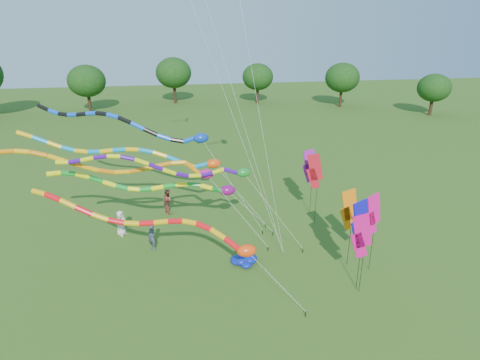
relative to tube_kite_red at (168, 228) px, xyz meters
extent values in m
plane|color=#2C5516|center=(4.09, -1.63, -3.82)|extent=(160.00, 160.00, 0.00)
cylinder|color=#382314|center=(39.57, 37.58, -2.09)|extent=(0.50, 0.50, 3.47)
ellipsoid|color=#10370F|center=(39.57, 37.58, 2.44)|extent=(7.32, 7.32, 6.22)
cylinder|color=#382314|center=(27.70, 44.45, -2.69)|extent=(0.50, 0.50, 2.27)
ellipsoid|color=#10370F|center=(27.70, 44.45, 0.28)|extent=(4.80, 4.80, 4.08)
cylinder|color=#382314|center=(15.58, 51.79, -2.20)|extent=(0.50, 0.50, 3.24)
ellipsoid|color=#10370F|center=(15.58, 51.79, 2.04)|extent=(6.85, 6.85, 5.82)
cylinder|color=#382314|center=(1.40, 52.08, -2.71)|extent=(0.50, 0.50, 2.23)
ellipsoid|color=#10370F|center=(1.40, 52.08, 0.20)|extent=(4.71, 4.71, 4.00)
cylinder|color=#382314|center=(-13.52, 53.01, -2.71)|extent=(0.50, 0.50, 2.22)
ellipsoid|color=#10370F|center=(-13.52, 53.01, 0.18)|extent=(4.68, 4.68, 3.98)
cylinder|color=black|center=(6.24, -2.89, -3.67)|extent=(0.05, 0.05, 0.30)
cylinder|color=silver|center=(4.91, -2.29, -2.09)|extent=(0.02, 0.02, 4.11)
ellipsoid|color=#FF420D|center=(3.59, -1.69, -0.64)|extent=(0.94, 0.60, 0.60)
cylinder|color=#FF0E17|center=(2.97, -1.30, -0.46)|extent=(0.27, 0.27, 0.86)
cylinder|color=#ECA70C|center=(2.36, -0.82, -0.12)|extent=(0.27, 0.27, 0.82)
cylinder|color=#FF0E17|center=(1.73, -0.38, 0.10)|extent=(0.27, 0.27, 0.78)
cylinder|color=#ECA70C|center=(1.09, 0.02, 0.18)|extent=(0.27, 0.27, 0.75)
cylinder|color=#FF0E17|center=(0.41, 0.35, 0.13)|extent=(0.27, 0.27, 0.76)
cylinder|color=#ECA70C|center=(-0.29, 0.63, 0.01)|extent=(0.27, 0.27, 0.77)
cylinder|color=#FF0E17|center=(-1.02, 0.84, -0.10)|extent=(0.27, 0.27, 0.77)
cylinder|color=#ECA70C|center=(-1.77, 1.01, -0.13)|extent=(0.27, 0.27, 0.77)
cylinder|color=#FF0E17|center=(-2.53, 1.15, -0.03)|extent=(0.27, 0.27, 0.80)
cylinder|color=#ECA70C|center=(-3.30, 1.29, 0.22)|extent=(0.27, 0.27, 0.83)
cylinder|color=#FF0E17|center=(-4.05, 1.44, 0.55)|extent=(0.27, 0.27, 0.85)
cylinder|color=#ECA70C|center=(-4.79, 1.63, 0.91)|extent=(0.27, 0.27, 0.83)
cylinder|color=#FF0E17|center=(-5.51, 1.88, 1.20)|extent=(0.27, 0.27, 0.79)
cylinder|color=#ECA70C|center=(-6.20, 2.18, 1.38)|extent=(0.27, 0.27, 0.76)
cylinder|color=black|center=(5.86, 3.17, -3.67)|extent=(0.05, 0.05, 0.30)
cylinder|color=silver|center=(4.04, 3.25, -1.06)|extent=(0.02, 0.02, 6.15)
ellipsoid|color=#CD166D|center=(2.23, 3.32, 1.42)|extent=(0.87, 0.56, 0.56)
cylinder|color=orange|center=(1.50, 3.61, 1.70)|extent=(0.25, 0.25, 1.08)
cylinder|color=#F3A20C|center=(0.75, 3.91, 1.97)|extent=(0.25, 0.25, 0.77)
cylinder|color=orange|center=(-0.02, 3.93, 1.91)|extent=(0.25, 0.25, 0.78)
cylinder|color=#F3A20C|center=(-0.78, 3.89, 1.79)|extent=(0.25, 0.25, 0.78)
cylinder|color=orange|center=(-1.55, 3.79, 1.69)|extent=(0.25, 0.25, 0.78)
cylinder|color=#F3A20C|center=(-2.33, 3.64, 1.70)|extent=(0.25, 0.25, 0.79)
cylinder|color=orange|center=(-3.10, 3.48, 1.84)|extent=(0.25, 0.25, 0.82)
cylinder|color=#F3A20C|center=(-3.87, 3.32, 2.11)|extent=(0.25, 0.25, 0.85)
cylinder|color=orange|center=(-4.64, 3.20, 2.47)|extent=(0.25, 0.25, 0.86)
cylinder|color=#F3A20C|center=(-5.41, 3.12, 2.82)|extent=(0.25, 0.25, 0.84)
cylinder|color=orange|center=(-6.18, 3.11, 3.10)|extent=(0.25, 0.25, 0.80)
cylinder|color=#F3A20C|center=(-6.94, 3.17, 3.25)|extent=(0.25, 0.25, 0.77)
cylinder|color=orange|center=(-7.70, 3.29, 3.25)|extent=(0.25, 0.25, 0.78)
cylinder|color=black|center=(7.91, 2.66, -3.67)|extent=(0.05, 0.05, 0.30)
cylinder|color=silver|center=(6.06, 2.68, -0.97)|extent=(0.02, 0.02, 6.34)
ellipsoid|color=#188423|center=(4.21, 2.69, 1.60)|extent=(0.77, 0.50, 0.50)
cylinder|color=#440D93|center=(3.53, 2.93, 1.65)|extent=(0.22, 0.22, 0.81)
cylinder|color=yellow|center=(2.87, 3.10, 1.63)|extent=(0.22, 0.22, 0.69)
cylinder|color=#440D93|center=(2.21, 2.95, 1.54)|extent=(0.22, 0.22, 0.69)
cylinder|color=yellow|center=(1.54, 2.77, 1.56)|extent=(0.22, 0.22, 0.70)
cylinder|color=#440D93|center=(0.88, 2.58, 1.73)|extent=(0.22, 0.22, 0.73)
cylinder|color=yellow|center=(0.21, 2.41, 2.01)|extent=(0.22, 0.22, 0.76)
cylinder|color=#440D93|center=(-0.45, 2.29, 2.36)|extent=(0.22, 0.22, 0.76)
cylinder|color=yellow|center=(-1.12, 2.22, 2.69)|extent=(0.22, 0.22, 0.73)
cylinder|color=#440D93|center=(-1.78, 2.22, 2.93)|extent=(0.22, 0.22, 0.69)
cylinder|color=yellow|center=(-2.44, 2.28, 3.03)|extent=(0.22, 0.22, 0.67)
cylinder|color=#440D93|center=(-3.10, 2.41, 2.99)|extent=(0.22, 0.22, 0.69)
cylinder|color=yellow|center=(-3.77, 2.58, 2.86)|extent=(0.22, 0.22, 0.71)
cylinder|color=#440D93|center=(-4.43, 2.78, 2.72)|extent=(0.22, 0.22, 0.70)
cylinder|color=yellow|center=(-5.09, 2.98, 2.63)|extent=(0.22, 0.22, 0.69)
cylinder|color=black|center=(6.01, 5.33, -3.67)|extent=(0.05, 0.05, 0.30)
cylinder|color=silver|center=(4.13, 6.05, -0.49)|extent=(0.02, 0.02, 7.31)
ellipsoid|color=#0C37AB|center=(2.24, 6.77, 2.55)|extent=(0.96, 0.62, 0.62)
cylinder|color=blue|center=(1.55, 7.05, 2.40)|extent=(0.28, 0.28, 0.85)
cylinder|color=black|center=(0.78, 7.27, 2.33)|extent=(0.28, 0.28, 0.83)
cylinder|color=blue|center=(-0.03, 7.38, 2.55)|extent=(0.28, 0.28, 0.87)
cylinder|color=black|center=(-0.83, 7.51, 2.88)|extent=(0.28, 0.28, 0.89)
cylinder|color=blue|center=(-1.61, 7.70, 3.26)|extent=(0.28, 0.28, 0.89)
cylinder|color=black|center=(-2.37, 7.94, 3.60)|extent=(0.28, 0.28, 0.85)
cylinder|color=blue|center=(-3.11, 8.25, 3.83)|extent=(0.28, 0.28, 0.82)
cylinder|color=black|center=(-3.82, 8.62, 3.92)|extent=(0.28, 0.28, 0.81)
cylinder|color=blue|center=(-4.52, 9.04, 3.88)|extent=(0.28, 0.28, 0.82)
cylinder|color=black|center=(-5.20, 9.50, 3.77)|extent=(0.28, 0.28, 0.83)
cylinder|color=blue|center=(-5.87, 9.96, 3.65)|extent=(0.28, 0.28, 0.83)
cylinder|color=black|center=(-6.55, 10.41, 3.61)|extent=(0.28, 0.28, 0.82)
cylinder|color=blue|center=(-7.25, 10.83, 3.70)|extent=(0.28, 0.28, 0.82)
cylinder|color=black|center=(-7.96, 11.20, 3.93)|extent=(0.28, 0.28, 0.85)
cylinder|color=black|center=(6.40, 6.22, -3.67)|extent=(0.05, 0.05, 0.30)
cylinder|color=silver|center=(4.68, 6.41, -1.33)|extent=(0.02, 0.02, 5.61)
ellipsoid|color=#F14B0E|center=(2.97, 6.60, 0.89)|extent=(0.96, 0.62, 0.62)
cylinder|color=#0B8CC7|center=(2.19, 6.49, 0.85)|extent=(0.28, 0.28, 0.93)
cylinder|color=#FFB80D|center=(1.33, 6.33, 1.01)|extent=(0.28, 0.28, 0.93)
cylinder|color=#0B8CC7|center=(0.49, 6.35, 1.40)|extent=(0.28, 0.28, 0.92)
cylinder|color=#FFB80D|center=(-0.33, 6.43, 1.73)|extent=(0.28, 0.28, 0.88)
cylinder|color=#0B8CC7|center=(-1.15, 6.59, 1.94)|extent=(0.28, 0.28, 0.85)
cylinder|color=#FFB80D|center=(-1.97, 6.80, 2.01)|extent=(0.28, 0.28, 0.85)
cylinder|color=#0B8CC7|center=(-2.78, 7.06, 1.96)|extent=(0.28, 0.28, 0.86)
cylinder|color=#FFB80D|center=(-3.58, 7.34, 1.84)|extent=(0.28, 0.28, 0.86)
cylinder|color=#0B8CC7|center=(-4.39, 7.62, 1.74)|extent=(0.28, 0.28, 0.86)
cylinder|color=#FFB80D|center=(-5.20, 7.88, 1.74)|extent=(0.28, 0.28, 0.85)
cylinder|color=#0B8CC7|center=(-6.01, 8.09, 1.88)|extent=(0.28, 0.28, 0.86)
cylinder|color=#FFB80D|center=(-6.83, 8.24, 2.14)|extent=(0.28, 0.28, 0.89)
cylinder|color=#0B8CC7|center=(-7.66, 8.32, 2.49)|extent=(0.28, 0.28, 0.92)
cylinder|color=#FFB80D|center=(-8.50, 8.34, 2.85)|extent=(0.28, 0.28, 0.91)
cylinder|color=black|center=(6.64, 5.06, -3.67)|extent=(0.05, 0.05, 0.30)
cylinder|color=silver|center=(5.13, 4.97, -1.93)|extent=(0.02, 0.02, 4.43)
ellipsoid|color=#7D0B65|center=(3.61, 4.89, -0.31)|extent=(0.99, 0.63, 0.63)
cylinder|color=#149B27|center=(2.93, 4.58, -0.09)|extent=(0.29, 0.29, 0.98)
cylinder|color=#FBF20D|center=(2.26, 4.31, 0.25)|extent=(0.29, 0.29, 0.73)
cylinder|color=#149B27|center=(1.56, 4.36, 0.41)|extent=(0.29, 0.29, 0.71)
cylinder|color=#FBF20D|center=(0.87, 4.47, 0.43)|extent=(0.29, 0.29, 0.71)
cylinder|color=#149B27|center=(0.17, 4.62, 0.33)|extent=(0.29, 0.29, 0.73)
cylinder|color=#FBF20D|center=(-0.53, 4.77, 0.19)|extent=(0.29, 0.29, 0.73)
cylinder|color=#149B27|center=(-1.23, 4.92, 0.10)|extent=(0.29, 0.29, 0.71)
cylinder|color=#FBF20D|center=(-1.93, 5.02, 0.10)|extent=(0.29, 0.29, 0.71)
cylinder|color=#149B27|center=(-2.63, 5.07, 0.25)|extent=(0.29, 0.29, 0.73)
cylinder|color=#FBF20D|center=(-3.32, 5.06, 0.53)|extent=(0.29, 0.29, 0.76)
cylinder|color=#149B27|center=(-4.00, 4.98, 0.87)|extent=(0.29, 0.29, 0.78)
cylinder|color=#FBF20D|center=(-4.69, 4.83, 1.21)|extent=(0.29, 0.29, 0.77)
cylinder|color=#149B27|center=(-5.37, 4.64, 1.45)|extent=(0.29, 0.29, 0.74)
cylinder|color=#FBF20D|center=(-6.05, 4.41, 1.56)|extent=(0.29, 0.29, 0.72)
cylinder|color=black|center=(6.59, 2.37, -3.67)|extent=(0.04, 0.04, 0.30)
cylinder|color=silver|center=(3.95, 4.29, 4.25)|extent=(0.01, 0.01, 16.85)
cylinder|color=black|center=(6.59, 2.37, -3.67)|extent=(0.04, 0.04, 0.30)
cylinder|color=silver|center=(2.82, 2.77, 8.87)|extent=(0.01, 0.01, 25.91)
cylinder|color=black|center=(6.59, 2.37, -3.67)|extent=(0.04, 0.04, 0.30)
cylinder|color=silver|center=(5.45, 3.90, 3.89)|extent=(0.01, 0.01, 15.30)
cylinder|color=black|center=(11.06, 0.32, -1.62)|extent=(0.02, 0.02, 4.40)
cube|color=#FF0E8B|center=(10.85, 0.24, -0.03)|extent=(1.12, 0.46, 1.93)
cube|color=#FF0E8B|center=(10.77, 0.22, -0.83)|extent=(0.97, 0.41, 1.51)
cylinder|color=black|center=(9.96, 6.34, -1.46)|extent=(0.02, 0.02, 4.72)
cube|color=red|center=(9.76, 6.43, 0.30)|extent=(1.09, 0.53, 1.93)
cube|color=red|center=(9.69, 6.46, -0.50)|extent=(0.95, 0.47, 1.51)
cylinder|color=black|center=(10.14, 7.89, -1.53)|extent=(0.02, 0.02, 4.59)
cube|color=#AE18B5|center=(9.92, 7.88, 0.16)|extent=(1.16, 0.14, 1.93)
cube|color=#AE18B5|center=(9.84, 7.87, -0.64)|extent=(1.01, 0.13, 1.51)
cylinder|color=black|center=(9.61, -1.49, -1.74)|extent=(0.02, 0.02, 4.17)
cube|color=#E30C78|center=(9.39, -1.47, -0.25)|extent=(1.16, 0.14, 1.93)
cube|color=#E30C78|center=(9.31, -1.47, -1.05)|extent=(1.01, 0.13, 1.51)
cylinder|color=black|center=(10.03, 0.98, -1.61)|extent=(0.02, 0.02, 4.43)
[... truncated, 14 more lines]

